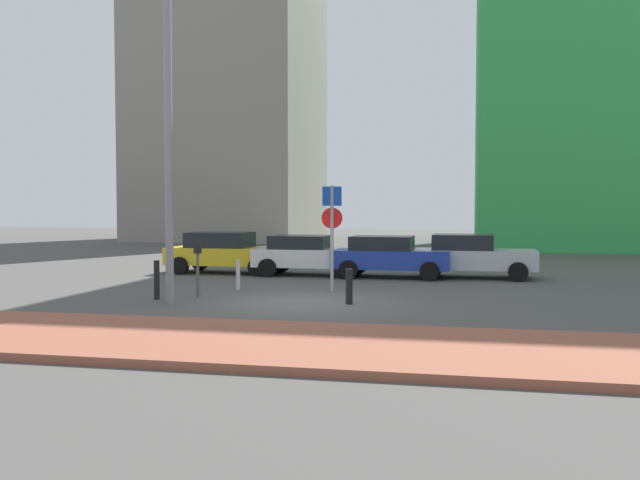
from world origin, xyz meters
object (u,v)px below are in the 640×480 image
parked_car_blue (389,255)px  parked_car_silver (472,255)px  traffic_bollard_near (349,286)px  traffic_bollard_far (238,275)px  parking_sign_post (332,225)px  parked_car_white (308,254)px  parked_car_yellow (225,252)px  street_lamp (168,104)px  traffic_bollard_mid (157,280)px  parking_meter (198,262)px

parked_car_blue → parked_car_silver: size_ratio=0.98×
traffic_bollard_near → traffic_bollard_far: size_ratio=1.00×
parking_sign_post → traffic_bollard_near: size_ratio=3.43×
parked_car_white → traffic_bollard_near: parked_car_white is taller
parked_car_blue → traffic_bollard_near: bearing=-91.9°
parked_car_yellow → parked_car_blue: parked_car_yellow is taller
parked_car_yellow → street_lamp: (1.52, -8.12, 4.15)m
street_lamp → traffic_bollard_mid: bearing=132.8°
parked_car_blue → parking_meter: parking_meter is taller
parked_car_yellow → street_lamp: bearing=-79.4°
traffic_bollard_mid → traffic_bollard_far: (1.38, 2.48, -0.07)m
street_lamp → parked_car_yellow: bearing=100.6°
parked_car_silver → parking_meter: 9.87m
parked_car_white → traffic_bollard_far: (-1.01, -4.71, -0.31)m
parked_car_yellow → traffic_bollard_far: (2.17, -4.86, -0.34)m
street_lamp → traffic_bollard_far: 5.59m
parking_meter → parked_car_white: bearing=76.9°
parking_meter → traffic_bollard_far: parking_meter is taller
parked_car_yellow → parking_meter: (1.66, -6.67, 0.16)m
parking_meter → traffic_bollard_near: (4.20, -0.48, -0.50)m
parked_car_white → traffic_bollard_far: bearing=-102.1°
parked_car_silver → street_lamp: size_ratio=0.48×
street_lamp → traffic_bollard_near: (4.34, 0.98, -4.49)m
parked_car_silver → traffic_bollard_mid: 10.96m
parked_car_yellow → street_lamp: street_lamp is taller
street_lamp → traffic_bollard_mid: (-0.73, 0.78, -4.42)m
parked_car_blue → traffic_bollard_far: 6.00m
street_lamp → parked_car_white: bearing=78.2°
parked_car_blue → parking_sign_post: (-1.17, -4.31, 1.15)m
parking_sign_post → traffic_bollard_mid: size_ratio=2.96×
parked_car_blue → traffic_bollard_near: 6.83m
traffic_bollard_mid → street_lamp: bearing=-47.2°
traffic_bollard_near → traffic_bollard_far: traffic_bollard_near is taller
parking_meter → street_lamp: street_lamp is taller
parked_car_white → parking_sign_post: 4.95m
parked_car_blue → parking_sign_post: parking_sign_post is taller
parked_car_yellow → traffic_bollard_near: parked_car_yellow is taller
traffic_bollard_near → traffic_bollard_mid: bearing=-177.8°
traffic_bollard_mid → parking_sign_post: bearing=33.1°
parked_car_silver → traffic_bollard_far: size_ratio=4.65×
traffic_bollard_near → parked_car_white: bearing=111.0°
street_lamp → traffic_bollard_far: bearing=78.7°
traffic_bollard_near → parking_meter: bearing=173.5°
street_lamp → traffic_bollard_far: street_lamp is taller
parked_car_white → parked_car_silver: bearing=2.4°
parked_car_silver → street_lamp: (-7.34, -8.21, 4.16)m
parked_car_white → parked_car_blue: 2.92m
street_lamp → traffic_bollard_near: 6.33m
parked_car_blue → traffic_bollard_far: parked_car_blue is taller
parked_car_blue → parked_car_silver: parked_car_silver is taller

